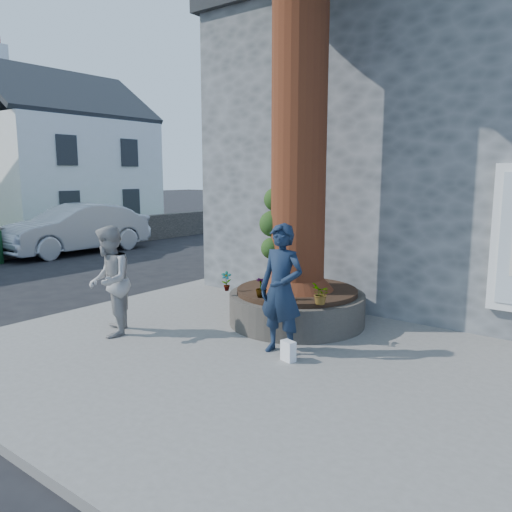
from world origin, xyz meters
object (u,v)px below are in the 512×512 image
Objects in this scene: planter at (297,306)px; woman at (109,281)px; man at (281,289)px; car_silver at (76,229)px.

planter is 3.12m from woman.
man is 1.07× the size of woman.
planter is 0.46× the size of car_silver.
planter is 1.33× the size of woman.
man is 2.79m from woman.
woman is (-2.00, -2.32, 0.57)m from planter.
planter is at bearing -12.97° from car_silver.
planter is at bearing 113.37° from man.
man is 0.37× the size of car_silver.
man reaches higher than planter.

